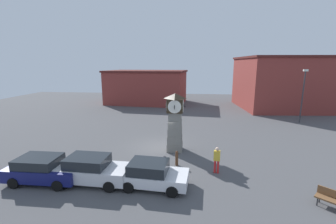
{
  "coord_description": "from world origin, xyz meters",
  "views": [
    {
      "loc": [
        2.57,
        -17.88,
        6.9
      ],
      "look_at": [
        0.54,
        1.77,
        2.69
      ],
      "focal_mm": 24.0,
      "sensor_mm": 36.0,
      "label": 1
    }
  ],
  "objects_px": {
    "clock_tower": "(175,122)",
    "bollard_far_row": "(177,158)",
    "street_lamp_near_road": "(303,92)",
    "bollard_mid_row": "(164,164)",
    "car_navy_sedan": "(43,169)",
    "bollard_near_tower": "(151,173)",
    "pedestrian_near_bench": "(217,158)",
    "car_by_building": "(152,174)",
    "car_near_tower": "(92,169)",
    "bench": "(335,199)"
  },
  "relations": [
    {
      "from": "clock_tower",
      "to": "street_lamp_near_road",
      "type": "relative_size",
      "value": 0.74
    },
    {
      "from": "bollard_mid_row",
      "to": "car_navy_sedan",
      "type": "bearing_deg",
      "value": -165.13
    },
    {
      "from": "car_navy_sedan",
      "to": "pedestrian_near_bench",
      "type": "relative_size",
      "value": 2.43
    },
    {
      "from": "bench",
      "to": "bollard_far_row",
      "type": "bearing_deg",
      "value": 152.79
    },
    {
      "from": "clock_tower",
      "to": "car_by_building",
      "type": "xyz_separation_m",
      "value": [
        -0.89,
        -5.68,
        -1.67
      ]
    },
    {
      "from": "bollard_near_tower",
      "to": "pedestrian_near_bench",
      "type": "xyz_separation_m",
      "value": [
        3.99,
        1.49,
        0.45
      ]
    },
    {
      "from": "car_navy_sedan",
      "to": "car_by_building",
      "type": "xyz_separation_m",
      "value": [
        6.53,
        0.12,
        -0.04
      ]
    },
    {
      "from": "bollard_near_tower",
      "to": "street_lamp_near_road",
      "type": "xyz_separation_m",
      "value": [
        15.36,
        15.58,
        3.1
      ]
    },
    {
      "from": "bollard_near_tower",
      "to": "pedestrian_near_bench",
      "type": "height_order",
      "value": "pedestrian_near_bench"
    },
    {
      "from": "clock_tower",
      "to": "car_near_tower",
      "type": "distance_m",
      "value": 7.36
    },
    {
      "from": "clock_tower",
      "to": "car_near_tower",
      "type": "relative_size",
      "value": 1.09
    },
    {
      "from": "bollard_mid_row",
      "to": "pedestrian_near_bench",
      "type": "height_order",
      "value": "pedestrian_near_bench"
    },
    {
      "from": "bollard_far_row",
      "to": "car_navy_sedan",
      "type": "xyz_separation_m",
      "value": [
        -7.76,
        -3.03,
        0.26
      ]
    },
    {
      "from": "bollard_far_row",
      "to": "car_by_building",
      "type": "bearing_deg",
      "value": -112.79
    },
    {
      "from": "bench",
      "to": "street_lamp_near_road",
      "type": "distance_m",
      "value": 18.59
    },
    {
      "from": "bollard_far_row",
      "to": "pedestrian_near_bench",
      "type": "bearing_deg",
      "value": -18.45
    },
    {
      "from": "bollard_mid_row",
      "to": "bollard_far_row",
      "type": "distance_m",
      "value": 1.37
    },
    {
      "from": "car_navy_sedan",
      "to": "bollard_mid_row",
      "type": "bearing_deg",
      "value": 14.87
    },
    {
      "from": "car_near_tower",
      "to": "bollard_far_row",
      "type": "bearing_deg",
      "value": 30.31
    },
    {
      "from": "bollard_mid_row",
      "to": "car_by_building",
      "type": "relative_size",
      "value": 0.28
    },
    {
      "from": "car_near_tower",
      "to": "car_by_building",
      "type": "height_order",
      "value": "car_near_tower"
    },
    {
      "from": "bollard_mid_row",
      "to": "car_by_building",
      "type": "xyz_separation_m",
      "value": [
        -0.5,
        -1.75,
        0.18
      ]
    },
    {
      "from": "car_by_building",
      "to": "pedestrian_near_bench",
      "type": "height_order",
      "value": "pedestrian_near_bench"
    },
    {
      "from": "pedestrian_near_bench",
      "to": "car_near_tower",
      "type": "bearing_deg",
      "value": -165.33
    },
    {
      "from": "bollard_near_tower",
      "to": "car_near_tower",
      "type": "relative_size",
      "value": 0.26
    },
    {
      "from": "bollard_mid_row",
      "to": "bollard_far_row",
      "type": "xyz_separation_m",
      "value": [
        0.73,
        1.16,
        -0.04
      ]
    },
    {
      "from": "clock_tower",
      "to": "car_navy_sedan",
      "type": "xyz_separation_m",
      "value": [
        -7.42,
        -5.79,
        -1.63
      ]
    },
    {
      "from": "bollard_mid_row",
      "to": "bench",
      "type": "relative_size",
      "value": 0.73
    },
    {
      "from": "car_near_tower",
      "to": "street_lamp_near_road",
      "type": "height_order",
      "value": "street_lamp_near_road"
    },
    {
      "from": "clock_tower",
      "to": "bollard_far_row",
      "type": "height_order",
      "value": "clock_tower"
    },
    {
      "from": "car_by_building",
      "to": "street_lamp_near_road",
      "type": "distance_m",
      "value": 22.36
    },
    {
      "from": "bollard_near_tower",
      "to": "pedestrian_near_bench",
      "type": "distance_m",
      "value": 4.28
    },
    {
      "from": "car_navy_sedan",
      "to": "street_lamp_near_road",
      "type": "xyz_separation_m",
      "value": [
        21.75,
        16.24,
        2.87
      ]
    },
    {
      "from": "street_lamp_near_road",
      "to": "car_navy_sedan",
      "type": "bearing_deg",
      "value": -143.25
    },
    {
      "from": "clock_tower",
      "to": "car_by_building",
      "type": "distance_m",
      "value": 5.98
    },
    {
      "from": "bollard_far_row",
      "to": "car_navy_sedan",
      "type": "relative_size",
      "value": 0.25
    },
    {
      "from": "bollard_far_row",
      "to": "car_by_building",
      "type": "xyz_separation_m",
      "value": [
        -1.22,
        -2.91,
        0.22
      ]
    },
    {
      "from": "bollard_mid_row",
      "to": "car_navy_sedan",
      "type": "height_order",
      "value": "car_navy_sedan"
    },
    {
      "from": "car_navy_sedan",
      "to": "street_lamp_near_road",
      "type": "distance_m",
      "value": 27.3
    },
    {
      "from": "bollard_far_row",
      "to": "car_near_tower",
      "type": "relative_size",
      "value": 0.24
    },
    {
      "from": "bollard_far_row",
      "to": "car_by_building",
      "type": "relative_size",
      "value": 0.26
    },
    {
      "from": "bench",
      "to": "pedestrian_near_bench",
      "type": "distance_m",
      "value": 6.21
    },
    {
      "from": "pedestrian_near_bench",
      "to": "bollard_near_tower",
      "type": "bearing_deg",
      "value": -159.47
    },
    {
      "from": "car_navy_sedan",
      "to": "car_near_tower",
      "type": "height_order",
      "value": "car_near_tower"
    },
    {
      "from": "bollard_mid_row",
      "to": "street_lamp_near_road",
      "type": "bearing_deg",
      "value": 44.32
    },
    {
      "from": "bollard_far_row",
      "to": "pedestrian_near_bench",
      "type": "xyz_separation_m",
      "value": [
        2.63,
        -0.88,
        0.48
      ]
    },
    {
      "from": "bollard_far_row",
      "to": "bench",
      "type": "xyz_separation_m",
      "value": [
        7.92,
        -4.07,
        -0.01
      ]
    },
    {
      "from": "bollard_near_tower",
      "to": "bollard_mid_row",
      "type": "distance_m",
      "value": 1.36
    },
    {
      "from": "car_navy_sedan",
      "to": "car_near_tower",
      "type": "relative_size",
      "value": 0.99
    },
    {
      "from": "bollard_near_tower",
      "to": "car_by_building",
      "type": "xyz_separation_m",
      "value": [
        0.14,
        -0.54,
        0.19
      ]
    }
  ]
}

